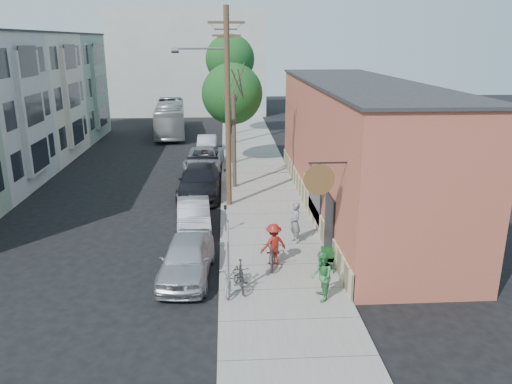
{
  "coord_description": "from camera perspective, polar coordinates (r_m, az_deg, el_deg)",
  "views": [
    {
      "loc": [
        2.36,
        -19.7,
        8.54
      ],
      "look_at": [
        3.74,
        3.32,
        1.5
      ],
      "focal_mm": 35.0,
      "sensor_mm": 36.0,
      "label": 1
    }
  ],
  "objects": [
    {
      "name": "car_0",
      "position": [
        18.89,
        -7.93,
        -7.48
      ],
      "size": [
        2.15,
        4.65,
        1.54
      ],
      "primitive_type": "imported",
      "rotation": [
        0.0,
        0.0,
        -0.07
      ],
      "color": "#ADAEB5",
      "rests_on": "ground"
    },
    {
      "name": "parked_bike_b",
      "position": [
        17.6,
        -2.74,
        -9.7
      ],
      "size": [
        1.08,
        1.98,
        0.99
      ],
      "primitive_type": "imported",
      "rotation": [
        0.0,
        0.0,
        -0.24
      ],
      "color": "gray",
      "rests_on": "sidewalk"
    },
    {
      "name": "utility_pole_near",
      "position": [
        25.48,
        -3.39,
        9.89
      ],
      "size": [
        3.57,
        0.28,
        10.0
      ],
      "color": "#503A28",
      "rests_on": "sidewalk"
    },
    {
      "name": "cyclist",
      "position": [
        19.36,
        2.02,
        -6.0
      ],
      "size": [
        1.24,
        1.0,
        1.67
      ],
      "primitive_type": "imported",
      "rotation": [
        0.0,
        0.0,
        3.55
      ],
      "color": "maroon",
      "rests_on": "sidewalk"
    },
    {
      "name": "tree_leafy_mid",
      "position": [
        34.86,
        -2.75,
        11.13
      ],
      "size": [
        4.18,
        4.18,
        6.95
      ],
      "color": "#44392C",
      "rests_on": "sidewalk"
    },
    {
      "name": "tree_bare",
      "position": [
        29.19,
        -2.52,
        5.8
      ],
      "size": [
        0.24,
        0.24,
        5.48
      ],
      "color": "#44392C",
      "rests_on": "sidewalk"
    },
    {
      "name": "cyclist_bike",
      "position": [
        19.47,
        2.01,
        -6.81
      ],
      "size": [
        1.02,
        2.13,
        1.08
      ],
      "primitive_type": "imported",
      "rotation": [
        0.0,
        0.0,
        -0.15
      ],
      "color": "black",
      "rests_on": "sidewalk"
    },
    {
      "name": "end_cap_building",
      "position": [
        61.9,
        -7.72,
        14.48
      ],
      "size": [
        18.0,
        8.0,
        12.0
      ],
      "primitive_type": "cube",
      "color": "#B2B1AD",
      "rests_on": "ground"
    },
    {
      "name": "sidewalk",
      "position": [
        31.9,
        0.08,
        1.59
      ],
      "size": [
        4.5,
        58.0,
        0.15
      ],
      "primitive_type": "cube",
      "color": "gray",
      "rests_on": "ground"
    },
    {
      "name": "ground",
      "position": [
        21.6,
        -9.48,
        -6.56
      ],
      "size": [
        120.0,
        120.0,
        0.0
      ],
      "primitive_type": "plane",
      "color": "black"
    },
    {
      "name": "car_1",
      "position": [
        23.44,
        -7.14,
        -2.7
      ],
      "size": [
        1.81,
        4.35,
        1.4
      ],
      "primitive_type": "imported",
      "rotation": [
        0.0,
        0.0,
        0.08
      ],
      "color": "gray",
      "rests_on": "ground"
    },
    {
      "name": "patron_green",
      "position": [
        16.96,
        7.51,
        -9.53
      ],
      "size": [
        0.65,
        0.84,
        1.72
      ],
      "primitive_type": "imported",
      "rotation": [
        0.0,
        0.0,
        -1.57
      ],
      "color": "#348342",
      "rests_on": "sidewalk"
    },
    {
      "name": "patio_chair_a",
      "position": [
        19.2,
        8.21,
        -7.66
      ],
      "size": [
        0.64,
        0.64,
        0.88
      ],
      "primitive_type": null,
      "rotation": [
        0.0,
        0.0,
        -0.33
      ],
      "color": "#124217",
      "rests_on": "sidewalk"
    },
    {
      "name": "parked_bike_a",
      "position": [
        17.72,
        -1.7,
        -9.52
      ],
      "size": [
        0.54,
        1.64,
        0.97
      ],
      "primitive_type": "imported",
      "rotation": [
        0.0,
        0.0,
        0.05
      ],
      "color": "black",
      "rests_on": "sidewalk"
    },
    {
      "name": "parking_meter_near",
      "position": [
        22.69,
        -3.52,
        -2.51
      ],
      "size": [
        0.14,
        0.14,
        1.24
      ],
      "color": "slate",
      "rests_on": "sidewalk"
    },
    {
      "name": "patio_chair_b",
      "position": [
        19.12,
        8.18,
        -7.78
      ],
      "size": [
        0.61,
        0.61,
        0.88
      ],
      "primitive_type": null,
      "rotation": [
        0.0,
        0.0,
        -0.25
      ],
      "color": "#124217",
      "rests_on": "sidewalk"
    },
    {
      "name": "car_3",
      "position": [
        34.46,
        -5.95,
        3.8
      ],
      "size": [
        2.78,
        5.45,
        1.48
      ],
      "primitive_type": "imported",
      "rotation": [
        0.0,
        0.0,
        -0.06
      ],
      "color": "#94949A",
      "rests_on": "ground"
    },
    {
      "name": "utility_pole_far",
      "position": [
        41.47,
        -3.38,
        12.53
      ],
      "size": [
        1.8,
        0.28,
        10.0
      ],
      "color": "#503A28",
      "rests_on": "sidewalk"
    },
    {
      "name": "apartment_row",
      "position": [
        36.79,
        -26.48,
        8.93
      ],
      "size": [
        6.3,
        32.0,
        9.0
      ],
      "color": "gray",
      "rests_on": "ground"
    },
    {
      "name": "car_4",
      "position": [
        39.56,
        -5.65,
        5.43
      ],
      "size": [
        1.45,
        4.11,
        1.35
      ],
      "primitive_type": "imported",
      "rotation": [
        0.0,
        0.0,
        -0.01
      ],
      "color": "#B7B8BF",
      "rests_on": "ground"
    },
    {
      "name": "cafe_building",
      "position": [
        26.1,
        11.4,
        5.06
      ],
      "size": [
        6.6,
        20.2,
        6.61
      ],
      "color": "#A7513E",
      "rests_on": "ground"
    },
    {
      "name": "bus",
      "position": [
        48.06,
        -9.78,
        8.34
      ],
      "size": [
        3.47,
        11.12,
        3.05
      ],
      "primitive_type": "imported",
      "rotation": [
        0.0,
        0.0,
        0.08
      ],
      "color": "silver",
      "rests_on": "ground"
    },
    {
      "name": "sign_post",
      "position": [
        16.65,
        -3.2,
        -6.81
      ],
      "size": [
        0.07,
        0.45,
        2.8
      ],
      "color": "slate",
      "rests_on": "sidewalk"
    },
    {
      "name": "tree_leafy_far",
      "position": [
        46.04,
        -2.99,
        14.9
      ],
      "size": [
        4.37,
        4.37,
        8.93
      ],
      "color": "#44392C",
      "rests_on": "sidewalk"
    },
    {
      "name": "car_2",
      "position": [
        28.62,
        -6.43,
        1.24
      ],
      "size": [
        2.46,
        5.77,
        1.66
      ],
      "primitive_type": "imported",
      "rotation": [
        0.0,
        0.0,
        -0.02
      ],
      "color": "black",
      "rests_on": "ground"
    },
    {
      "name": "patron_grey",
      "position": [
        21.46,
        4.5,
        -3.5
      ],
      "size": [
        0.6,
        0.75,
        1.81
      ],
      "primitive_type": "imported",
      "rotation": [
        0.0,
        0.0,
        -1.28
      ],
      "color": "slate",
      "rests_on": "sidewalk"
    },
    {
      "name": "parking_meter_far",
      "position": [
        29.14,
        -3.54,
        1.91
      ],
      "size": [
        0.14,
        0.14,
        1.24
      ],
      "color": "slate",
      "rests_on": "sidewalk"
    }
  ]
}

